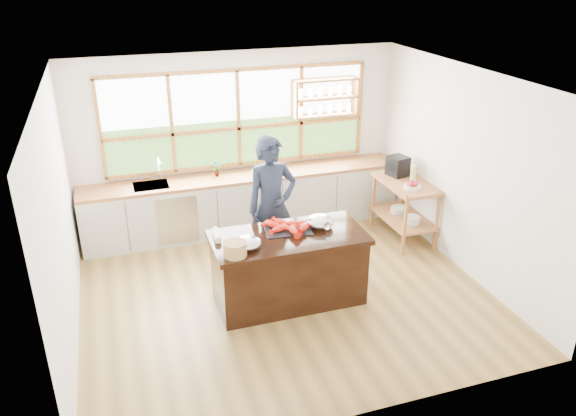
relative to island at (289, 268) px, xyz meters
name	(u,v)px	position (x,y,z in m)	size (l,w,h in m)	color
ground_plane	(284,291)	(0.00, 0.20, -0.45)	(5.00, 5.00, 0.00)	olive
room_shell	(272,149)	(0.02, 0.71, 1.30)	(5.02, 4.52, 2.71)	white
back_counter	(244,202)	(-0.02, 2.14, 0.00)	(4.90, 0.63, 0.90)	beige
right_shelf_unit	(405,201)	(2.19, 1.09, 0.15)	(0.62, 1.10, 0.90)	#A85A36
island	(289,268)	(0.00, 0.00, 0.00)	(1.85, 0.90, 0.90)	black
cook	(272,206)	(0.02, 0.78, 0.49)	(0.69, 0.45, 1.89)	#1A2133
potted_plant	(216,169)	(-0.42, 2.20, 0.57)	(0.13, 0.09, 0.25)	slate
cutting_board	(265,172)	(0.32, 2.14, 0.45)	(0.40, 0.30, 0.01)	#5CB638
espresso_machine	(398,166)	(2.19, 1.39, 0.59)	(0.26, 0.28, 0.30)	black
wine_bottle	(413,175)	(2.24, 1.01, 0.58)	(0.07, 0.07, 0.28)	#AAC765
fruit_bowl	(412,186)	(2.14, 0.85, 0.49)	(0.25, 0.25, 0.11)	silver
slate_board	(288,230)	(0.03, 0.13, 0.45)	(0.55, 0.40, 0.02)	black
lobster_pile	(287,226)	(0.02, 0.12, 0.50)	(0.55, 0.48, 0.08)	red
mixing_bowl_left	(248,243)	(-0.54, -0.16, 0.51)	(0.32, 0.32, 0.15)	silver
mixing_bowl_right	(320,222)	(0.44, 0.10, 0.52)	(0.34, 0.34, 0.16)	silver
wine_glass	(327,226)	(0.40, -0.22, 0.61)	(0.08, 0.08, 0.22)	white
wicker_basket	(235,249)	(-0.72, -0.29, 0.53)	(0.26, 0.26, 0.17)	tan
parchment_roll	(217,235)	(-0.83, 0.20, 0.49)	(0.08, 0.08, 0.30)	white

